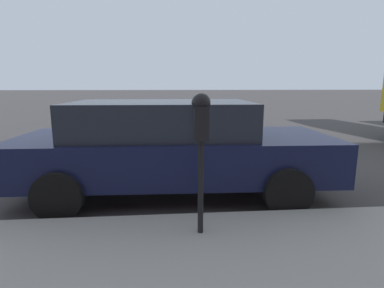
# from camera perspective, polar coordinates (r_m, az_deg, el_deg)

# --- Properties ---
(ground_plane) EXTENTS (220.00, 220.00, 0.00)m
(ground_plane) POSITION_cam_1_polar(r_m,az_deg,el_deg) (5.89, -7.76, -5.60)
(ground_plane) COLOR #3D3A3A
(parking_meter) EXTENTS (0.21, 0.19, 1.48)m
(parking_meter) POSITION_cam_1_polar(r_m,az_deg,el_deg) (3.01, 1.71, 3.03)
(parking_meter) COLOR black
(parking_meter) RESTS_ON sidewalk
(car_navy) EXTENTS (2.11, 4.78, 1.45)m
(car_navy) POSITION_cam_1_polar(r_m,az_deg,el_deg) (4.62, -3.93, -0.34)
(car_navy) COLOR #14193D
(car_navy) RESTS_ON ground_plane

